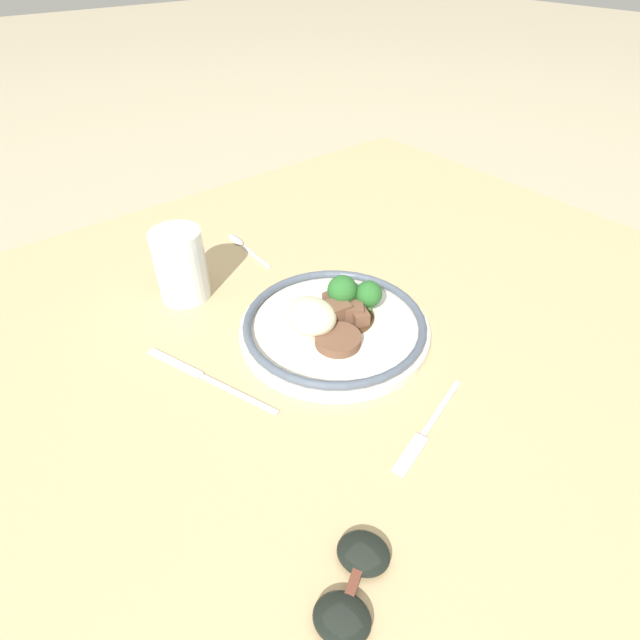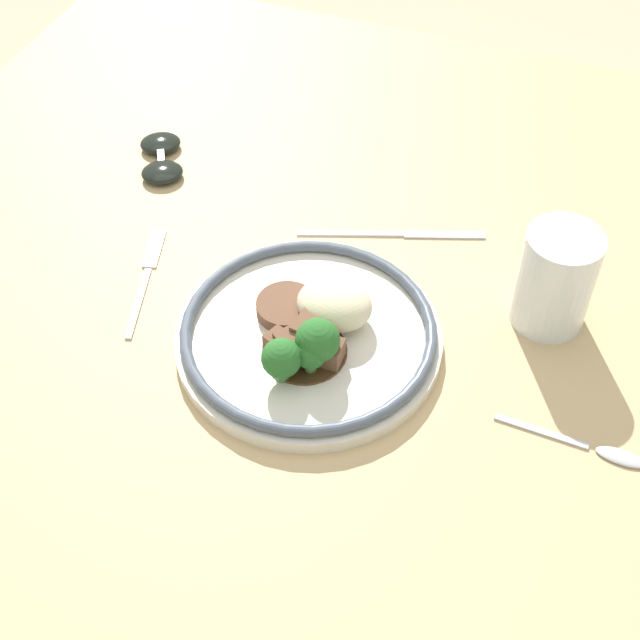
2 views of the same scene
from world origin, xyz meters
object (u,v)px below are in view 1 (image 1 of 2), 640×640
Objects in this scene: knife at (205,377)px; spoon at (241,244)px; juice_glass at (181,268)px; sunglasses at (353,584)px; fork at (425,433)px; plate at (334,322)px.

spoon is at bearing -59.40° from knife.
juice_glass reaches higher than spoon.
spoon is 1.25× the size of sunglasses.
sunglasses is at bearing 6.61° from fork.
fork is 0.51m from spoon.
spoon is (0.26, -0.22, 0.00)m from knife.
fork is 1.42× the size of sunglasses.
sunglasses is (-0.08, 0.18, 0.01)m from fork.
juice_glass is 0.51m from sunglasses.
juice_glass reaches higher than sunglasses.
juice_glass is at bearing 120.68° from spoon.
fork is (-0.21, 0.04, -0.02)m from plate.
juice_glass is at bearing 29.24° from plate.
sunglasses is at bearing 142.31° from plate.
fork is at bearing 169.77° from plate.
juice_glass reaches higher than knife.
fork is at bearing -167.06° from knife.
plate is 0.36m from sunglasses.
juice_glass is 0.44m from fork.
juice_glass is 0.69× the size of fork.
spoon is at bearing -52.33° from sunglasses.
plate is 0.20m from knife.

